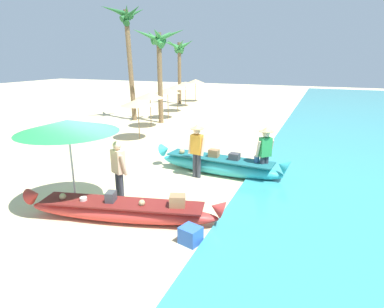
{
  "coord_description": "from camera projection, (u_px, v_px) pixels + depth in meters",
  "views": [
    {
      "loc": [
        5.21,
        -6.78,
        3.73
      ],
      "look_at": [
        1.62,
        1.96,
        0.9
      ],
      "focal_mm": 30.25,
      "sensor_mm": 36.0,
      "label": 1
    }
  ],
  "objects": [
    {
      "name": "palm_tree_mid_cluster",
      "position": [
        159.0,
        47.0,
        18.03
      ],
      "size": [
        2.81,
        2.57,
        5.37
      ],
      "color": "brown",
      "rests_on": "ground"
    },
    {
      "name": "palm_tree_tall_inland",
      "position": [
        179.0,
        51.0,
        25.83
      ],
      "size": [
        2.81,
        2.65,
        5.2
      ],
      "color": "brown",
      "rests_on": "ground"
    },
    {
      "name": "parasol_row_1",
      "position": [
        150.0,
        95.0,
        17.59
      ],
      "size": [
        1.6,
        1.6,
        1.91
      ],
      "color": "#8E6B47",
      "rests_on": "ground"
    },
    {
      "name": "parasol_row_2",
      "position": [
        168.0,
        91.0,
        20.09
      ],
      "size": [
        1.6,
        1.6,
        1.91
      ],
      "color": "#8E6B47",
      "rests_on": "ground"
    },
    {
      "name": "person_tourist_customer",
      "position": [
        119.0,
        169.0,
        8.35
      ],
      "size": [
        0.58,
        0.41,
        1.7
      ],
      "color": "#333842",
      "rests_on": "ground"
    },
    {
      "name": "parasol_row_3",
      "position": [
        177.0,
        87.0,
        22.67
      ],
      "size": [
        1.6,
        1.6,
        1.91
      ],
      "color": "#8E6B47",
      "rests_on": "ground"
    },
    {
      "name": "boat_red_foreground",
      "position": [
        123.0,
        210.0,
        7.63
      ],
      "size": [
        4.84,
        1.72,
        0.74
      ],
      "color": "red",
      "rests_on": "ground"
    },
    {
      "name": "person_vendor_assistant",
      "position": [
        265.0,
        150.0,
        9.92
      ],
      "size": [
        0.54,
        0.52,
        1.72
      ],
      "color": "#333842",
      "rests_on": "ground"
    },
    {
      "name": "parasol_row_0",
      "position": [
        138.0,
        102.0,
        14.88
      ],
      "size": [
        1.6,
        1.6,
        1.91
      ],
      "color": "#8E6B47",
      "rests_on": "ground"
    },
    {
      "name": "palm_tree_leaning_seaward",
      "position": [
        127.0,
        29.0,
        18.64
      ],
      "size": [
        2.27,
        2.54,
        6.66
      ],
      "color": "brown",
      "rests_on": "ground"
    },
    {
      "name": "ground_plane",
      "position": [
        111.0,
        197.0,
        8.98
      ],
      "size": [
        80.0,
        80.0,
        0.0
      ],
      "primitive_type": "plane",
      "color": "beige"
    },
    {
      "name": "parasol_row_4",
      "position": [
        185.0,
        84.0,
        25.26
      ],
      "size": [
        1.6,
        1.6,
        1.91
      ],
      "color": "#8E6B47",
      "rests_on": "ground"
    },
    {
      "name": "patio_umbrella_large",
      "position": [
        68.0,
        127.0,
        7.75
      ],
      "size": [
        2.44,
        2.44,
        2.3
      ],
      "color": "#B7B7BC",
      "rests_on": "ground"
    },
    {
      "name": "parasol_row_5",
      "position": [
        196.0,
        81.0,
        28.06
      ],
      "size": [
        1.6,
        1.6,
        1.91
      ],
      "color": "#8E6B47",
      "rests_on": "ground"
    },
    {
      "name": "boat_cyan_midground",
      "position": [
        219.0,
        165.0,
        10.68
      ],
      "size": [
        4.57,
        1.08,
        0.86
      ],
      "color": "#33B2BC",
      "rests_on": "ground"
    },
    {
      "name": "person_vendor_hatted",
      "position": [
        197.0,
        147.0,
        10.21
      ],
      "size": [
        0.58,
        0.44,
        1.74
      ],
      "color": "#333842",
      "rests_on": "ground"
    },
    {
      "name": "cooler_box",
      "position": [
        191.0,
        235.0,
        6.72
      ],
      "size": [
        0.49,
        0.47,
        0.37
      ],
      "primitive_type": "cube",
      "rotation": [
        0.0,
        0.0,
        -0.28
      ],
      "color": "blue",
      "rests_on": "ground"
    }
  ]
}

